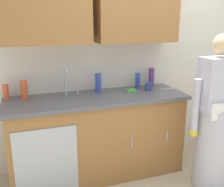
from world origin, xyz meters
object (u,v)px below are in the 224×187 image
person_at_sink (214,126)px  knife_on_counter (169,88)px  sink (72,100)px  bottle_water_tall (6,92)px  sponge (131,90)px  bottle_cleaner_spray (138,81)px  bottle_water_short (98,83)px  bottle_dish_liquid (151,77)px  cup_by_sink (148,87)px  bottle_soap (24,90)px

person_at_sink → knife_on_counter: 0.71m
sink → bottle_water_tall: bearing=164.2°
person_at_sink → sponge: 0.97m
bottle_cleaner_spray → bottle_water_short: bottle_water_short is taller
bottle_dish_liquid → cup_by_sink: bearing=-126.1°
bottle_soap → bottle_cleaner_spray: bearing=1.4°
sink → bottle_dish_liquid: 1.06m
bottle_dish_liquid → bottle_soap: size_ratio=1.17×
person_at_sink → knife_on_counter: (-0.15, 0.65, 0.25)m
person_at_sink → bottle_dish_liquid: 0.95m
cup_by_sink → knife_on_counter: cup_by_sink is taller
bottle_soap → bottle_water_short: 0.81m
bottle_dish_liquid → sponge: (-0.33, -0.14, -0.10)m
bottle_soap → cup_by_sink: 1.39m
bottle_water_short → cup_by_sink: bottle_water_short is taller
knife_on_counter → bottle_water_tall: bearing=178.3°
sink → bottle_soap: size_ratio=2.53×
person_at_sink → bottle_soap: size_ratio=8.20×
sink → sponge: (0.70, 0.05, 0.03)m
sink → bottle_water_tall: sink is taller
bottle_water_tall → bottle_cleaner_spray: size_ratio=0.87×
person_at_sink → bottle_cleaner_spray: person_at_sink is taller
cup_by_sink → knife_on_counter: (0.28, -0.01, -0.05)m
bottle_dish_liquid → knife_on_counter: (0.16, -0.17, -0.11)m
person_at_sink → bottle_dish_liquid: (-0.31, 0.83, 0.36)m
sink → bottle_dish_liquid: (1.03, 0.19, 0.13)m
bottle_water_tall → bottle_dish_liquid: bearing=0.3°
cup_by_sink → sponge: cup_by_sink is taller
sink → cup_by_sink: size_ratio=5.15×
bottle_dish_liquid → bottle_cleaner_spray: 0.20m
bottle_dish_liquid → bottle_water_tall: (-1.69, -0.01, -0.04)m
person_at_sink → cup_by_sink: 0.84m
bottle_dish_liquid → bottle_water_tall: bearing=-179.7°
bottle_dish_liquid → bottle_water_tall: bottle_dish_liquid is taller
bottle_water_tall → sponge: bottle_water_tall is taller
cup_by_sink → knife_on_counter: 0.28m
bottle_dish_liquid → cup_by_sink: bottle_dish_liquid is taller
sink → person_at_sink: (1.34, -0.63, -0.23)m
sink → bottle_water_short: size_ratio=2.27×
sink → cup_by_sink: 0.91m
bottle_water_short → bottle_dish_liquid: bearing=3.7°
person_at_sink → sink: bearing=154.8°
bottle_water_tall → knife_on_counter: bearing=-5.0°
bottle_soap → cup_by_sink: bottle_soap is taller
knife_on_counter → sponge: 0.49m
sink → cup_by_sink: (0.91, 0.03, 0.06)m
bottle_water_tall → bottle_soap: size_ratio=0.81×
bottle_dish_liquid → bottle_soap: (-1.51, -0.05, -0.02)m
bottle_water_tall → bottle_water_short: size_ratio=0.73×
knife_on_counter → bottle_cleaner_spray: bearing=159.7°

